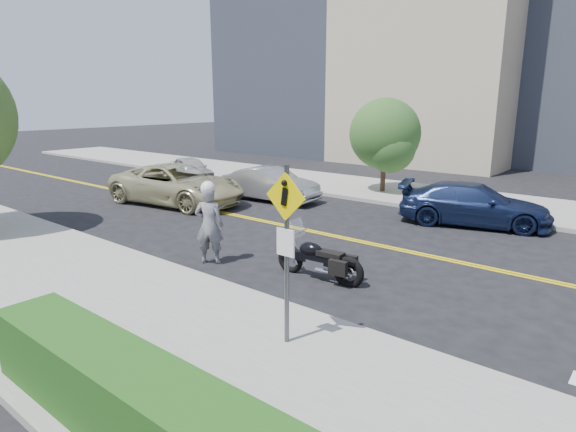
# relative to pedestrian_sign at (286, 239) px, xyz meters

# --- Properties ---
(ground_plane) EXTENTS (120.00, 120.00, 0.00)m
(ground_plane) POSITION_rel_pedestrian_sign_xyz_m (-4.20, 6.31, -1.96)
(ground_plane) COLOR black
(ground_plane) RESTS_ON ground
(sidewalk_near) EXTENTS (60.00, 5.00, 0.15)m
(sidewalk_near) POSITION_rel_pedestrian_sign_xyz_m (-4.20, -1.19, -1.89)
(sidewalk_near) COLOR #9E9B91
(sidewalk_near) RESTS_ON ground_plane
(sidewalk_far) EXTENTS (60.00, 5.00, 0.15)m
(sidewalk_far) POSITION_rel_pedestrian_sign_xyz_m (-4.20, 13.81, -1.89)
(sidewalk_far) COLOR #9E9B91
(sidewalk_far) RESTS_ON ground_plane
(pedestrian_sign) EXTENTS (0.78, 0.08, 3.00)m
(pedestrian_sign) POSITION_rel_pedestrian_sign_xyz_m (0.00, 0.00, 0.00)
(pedestrian_sign) COLOR #4C4C51
(pedestrian_sign) RESTS_ON sidewalk_near
(motorcyclist) EXTENTS (0.88, 0.80, 2.15)m
(motorcyclist) POSITION_rel_pedestrian_sign_xyz_m (-4.34, 2.19, -0.89)
(motorcyclist) COLOR #A3A2A6
(motorcyclist) RESTS_ON ground
(motorcycle) EXTENTS (2.28, 0.85, 1.36)m
(motorcycle) POSITION_rel_pedestrian_sign_xyz_m (-1.52, 3.06, -1.28)
(motorcycle) COLOR black
(motorcycle) RESTS_ON ground
(suv) EXTENTS (6.05, 3.42, 1.59)m
(suv) POSITION_rel_pedestrian_sign_xyz_m (-10.84, 6.24, -1.16)
(suv) COLOR beige
(suv) RESTS_ON ground
(parked_car_white) EXTENTS (3.92, 2.57, 1.24)m
(parked_car_white) POSITION_rel_pedestrian_sign_xyz_m (-14.87, 10.25, -1.34)
(parked_car_white) COLOR beige
(parked_car_white) RESTS_ON ground
(parked_car_silver) EXTENTS (4.31, 1.83, 1.38)m
(parked_car_silver) POSITION_rel_pedestrian_sign_xyz_m (-8.36, 9.11, -1.27)
(parked_car_silver) COLOR #9A9BA1
(parked_car_silver) RESTS_ON ground
(parked_car_blue) EXTENTS (5.21, 3.28, 1.41)m
(parked_car_blue) POSITION_rel_pedestrian_sign_xyz_m (-0.45, 10.44, -1.26)
(parked_car_blue) COLOR #19264D
(parked_car_blue) RESTS_ON ground
(tree_far_a) EXTENTS (3.08, 3.08, 4.21)m
(tree_far_a) POSITION_rel_pedestrian_sign_xyz_m (-5.42, 13.32, 0.70)
(tree_far_a) COLOR #382619
(tree_far_a) RESTS_ON ground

